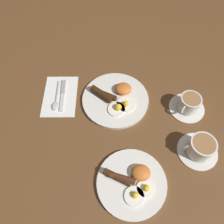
# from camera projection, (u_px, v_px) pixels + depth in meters

# --- Properties ---
(ground_plane) EXTENTS (3.00, 3.00, 0.00)m
(ground_plane) POSITION_uv_depth(u_px,v_px,m) (115.00, 100.00, 0.96)
(ground_plane) COLOR brown
(breakfast_plate_near) EXTENTS (0.29, 0.29, 0.05)m
(breakfast_plate_near) POSITION_uv_depth(u_px,v_px,m) (115.00, 98.00, 0.95)
(breakfast_plate_near) COLOR silver
(breakfast_plate_near) RESTS_ON ground_plane
(breakfast_plate_far) EXTENTS (0.25, 0.25, 0.05)m
(breakfast_plate_far) POSITION_uv_depth(u_px,v_px,m) (132.00, 182.00, 0.77)
(breakfast_plate_far) COLOR silver
(breakfast_plate_far) RESTS_ON ground_plane
(teacup_near) EXTENTS (0.15, 0.15, 0.07)m
(teacup_near) POSITION_uv_depth(u_px,v_px,m) (188.00, 104.00, 0.91)
(teacup_near) COLOR silver
(teacup_near) RESTS_ON ground_plane
(teacup_far) EXTENTS (0.15, 0.15, 0.08)m
(teacup_far) POSITION_uv_depth(u_px,v_px,m) (200.00, 148.00, 0.81)
(teacup_far) COLOR silver
(teacup_far) RESTS_ON ground_plane
(napkin) EXTENTS (0.16, 0.23, 0.01)m
(napkin) POSITION_uv_depth(u_px,v_px,m) (60.00, 96.00, 0.97)
(napkin) COLOR white
(napkin) RESTS_ON ground_plane
(knife) EXTENTS (0.02, 0.17, 0.01)m
(knife) POSITION_uv_depth(u_px,v_px,m) (63.00, 93.00, 0.97)
(knife) COLOR silver
(knife) RESTS_ON napkin
(spoon) EXTENTS (0.03, 0.16, 0.01)m
(spoon) POSITION_uv_depth(u_px,v_px,m) (56.00, 103.00, 0.94)
(spoon) COLOR silver
(spoon) RESTS_ON napkin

